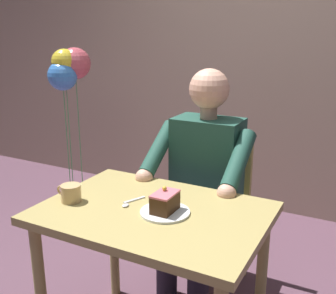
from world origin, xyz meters
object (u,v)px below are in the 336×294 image
(dining_table, at_px, (153,231))
(coffee_cup, at_px, (71,193))
(dessert_spoon, at_px, (130,203))
(cake_slice, at_px, (165,202))
(balloon_display, at_px, (70,81))
(seated_person, at_px, (201,184))
(chair, at_px, (212,202))

(dining_table, xyz_separation_m, coffee_cup, (0.36, 0.10, 0.14))
(dessert_spoon, bearing_deg, cake_slice, 176.32)
(dining_table, xyz_separation_m, balloon_display, (1.27, -0.98, 0.46))
(cake_slice, height_order, balloon_display, balloon_display)
(coffee_cup, bearing_deg, balloon_display, -49.59)
(dining_table, relative_size, balloon_display, 0.71)
(dining_table, relative_size, seated_person, 0.75)
(dining_table, distance_m, seated_person, 0.52)
(cake_slice, distance_m, coffee_cup, 0.43)
(seated_person, xyz_separation_m, dessert_spoon, (0.12, 0.52, 0.07))
(chair, bearing_deg, dessert_spoon, 80.19)
(chair, bearing_deg, cake_slice, 95.11)
(seated_person, relative_size, dessert_spoon, 8.98)
(chair, height_order, coffee_cup, chair)
(coffee_cup, xyz_separation_m, dessert_spoon, (-0.24, -0.10, -0.04))
(seated_person, relative_size, cake_slice, 10.14)
(chair, height_order, cake_slice, chair)
(cake_slice, relative_size, coffee_cup, 1.01)
(dining_table, xyz_separation_m, chair, (0.00, -0.69, -0.14))
(cake_slice, bearing_deg, coffee_cup, 11.57)
(cake_slice, xyz_separation_m, dessert_spoon, (0.18, -0.01, -0.05))
(dessert_spoon, distance_m, balloon_display, 1.55)
(dessert_spoon, bearing_deg, balloon_display, -40.14)
(coffee_cup, relative_size, balloon_display, 0.09)
(balloon_display, bearing_deg, chair, 167.19)
(cake_slice, height_order, dessert_spoon, cake_slice)
(dessert_spoon, xyz_separation_m, balloon_display, (1.15, -0.97, 0.36))
(seated_person, bearing_deg, balloon_display, -19.82)
(dining_table, distance_m, cake_slice, 0.17)
(dining_table, bearing_deg, seated_person, -90.00)
(dining_table, height_order, coffee_cup, coffee_cup)
(dining_table, relative_size, dessert_spoon, 6.69)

